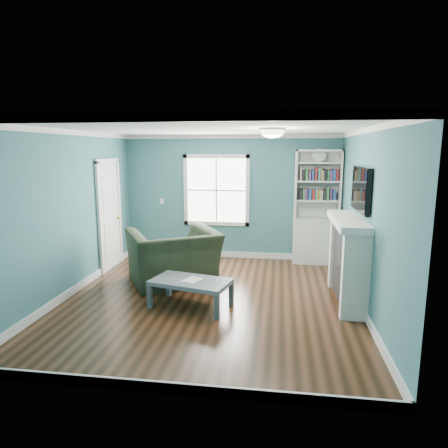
# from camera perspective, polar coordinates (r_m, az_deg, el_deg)

# --- Properties ---
(floor) EXTENTS (5.00, 5.00, 0.00)m
(floor) POSITION_cam_1_polar(r_m,az_deg,el_deg) (6.34, -1.92, -10.63)
(floor) COLOR black
(floor) RESTS_ON ground
(room_walls) EXTENTS (5.00, 5.00, 5.00)m
(room_walls) POSITION_cam_1_polar(r_m,az_deg,el_deg) (5.96, -2.01, 3.70)
(room_walls) COLOR #357479
(room_walls) RESTS_ON ground
(trim) EXTENTS (4.50, 5.00, 2.60)m
(trim) POSITION_cam_1_polar(r_m,az_deg,el_deg) (6.01, -1.99, 0.43)
(trim) COLOR white
(trim) RESTS_ON ground
(window) EXTENTS (1.40, 0.06, 1.50)m
(window) POSITION_cam_1_polar(r_m,az_deg,el_deg) (8.46, -1.09, 4.83)
(window) COLOR white
(window) RESTS_ON room_walls
(bookshelf) EXTENTS (0.90, 0.35, 2.31)m
(bookshelf) POSITION_cam_1_polar(r_m,az_deg,el_deg) (8.27, 13.02, 0.76)
(bookshelf) COLOR silver
(bookshelf) RESTS_ON ground
(fireplace) EXTENTS (0.44, 1.58, 1.30)m
(fireplace) POSITION_cam_1_polar(r_m,az_deg,el_deg) (6.34, 17.31, -5.09)
(fireplace) COLOR black
(fireplace) RESTS_ON ground
(tv) EXTENTS (0.06, 1.10, 0.65)m
(tv) POSITION_cam_1_polar(r_m,az_deg,el_deg) (6.16, 18.97, 4.71)
(tv) COLOR black
(tv) RESTS_ON fireplace
(door) EXTENTS (0.12, 0.98, 2.17)m
(door) POSITION_cam_1_polar(r_m,az_deg,el_deg) (8.02, -16.04, 1.39)
(door) COLOR silver
(door) RESTS_ON ground
(ceiling_fixture) EXTENTS (0.38, 0.38, 0.15)m
(ceiling_fixture) POSITION_cam_1_polar(r_m,az_deg,el_deg) (5.93, 6.92, 12.96)
(ceiling_fixture) COLOR white
(ceiling_fixture) RESTS_ON room_walls
(light_switch) EXTENTS (0.08, 0.01, 0.12)m
(light_switch) POSITION_cam_1_polar(r_m,az_deg,el_deg) (8.76, -8.88, 3.26)
(light_switch) COLOR white
(light_switch) RESTS_ON room_walls
(recliner) EXTENTS (1.71, 1.54, 1.25)m
(recliner) POSITION_cam_1_polar(r_m,az_deg,el_deg) (6.95, -7.26, -3.41)
(recliner) COLOR #212C1B
(recliner) RESTS_ON ground
(coffee_table) EXTENTS (1.25, 0.87, 0.41)m
(coffee_table) POSITION_cam_1_polar(r_m,az_deg,el_deg) (5.95, -4.78, -8.46)
(coffee_table) COLOR #4B535B
(coffee_table) RESTS_ON ground
(paper_sheet) EXTENTS (0.31, 0.34, 0.00)m
(paper_sheet) POSITION_cam_1_polar(r_m,az_deg,el_deg) (5.93, -4.49, -7.93)
(paper_sheet) COLOR white
(paper_sheet) RESTS_ON coffee_table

